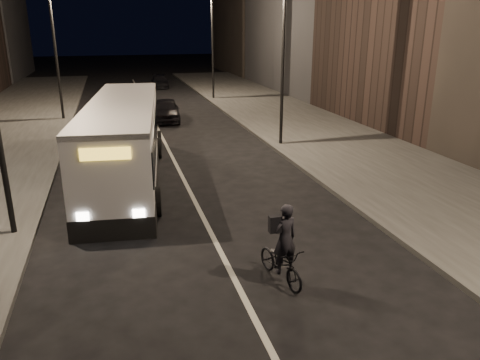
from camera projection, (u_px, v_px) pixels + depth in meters
ground at (234, 278)px, 11.46m from camera, size 180.00×180.00×0.00m
sidewalk_right at (317, 133)px, 26.38m from camera, size 7.00×70.00×0.16m
streetlight_right_mid at (278, 37)px, 22.08m from camera, size 1.20×0.44×8.12m
streetlight_right_far at (209, 32)px, 36.71m from camera, size 1.20×0.44×8.12m
streetlight_left_far at (58, 34)px, 28.54m from camera, size 1.20×0.44×8.12m
city_bus at (124, 138)px, 18.31m from camera, size 3.72×11.76×3.12m
cyclist_on_bicycle at (282, 256)px, 11.10m from camera, size 1.00×1.89×2.07m
car_near at (166, 110)px, 29.88m from camera, size 2.06×4.28×1.41m
car_mid at (119, 97)px, 35.43m from camera, size 1.65×4.00×1.29m
car_far at (160, 82)px, 45.80m from camera, size 1.86×4.08×1.16m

